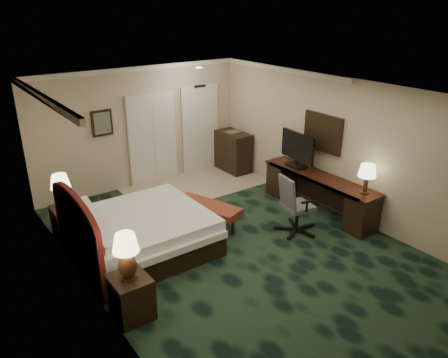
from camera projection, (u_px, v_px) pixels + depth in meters
floor at (243, 251)px, 7.50m from camera, size 5.00×7.50×0.00m
ceiling at (246, 94)px, 6.47m from camera, size 5.00×7.50×0.00m
wall_back at (141, 127)px, 9.80m from camera, size 5.00×0.00×2.70m
wall_left at (92, 221)px, 5.63m from camera, size 0.00×7.50×2.70m
wall_right at (347, 150)px, 8.34m from camera, size 0.00×7.50×2.70m
crown_molding at (246, 98)px, 6.49m from camera, size 5.00×7.50×0.10m
tile_patch at (197, 185)px, 10.16m from camera, size 3.20×1.70×0.01m
headboard at (78, 233)px, 6.66m from camera, size 0.12×2.00×1.40m
entry_door at (200, 130)px, 10.73m from camera, size 1.02×0.06×2.18m
closet_doors at (153, 139)px, 10.02m from camera, size 1.20×0.06×2.10m
wall_art at (102, 123)px, 9.19m from camera, size 0.45×0.06×0.55m
wall_mirror at (323, 133)px, 8.69m from camera, size 0.05×0.95×0.75m
bed at (143, 233)px, 7.41m from camera, size 2.09×1.94×0.66m
nightstand_near at (131, 297)px, 5.86m from camera, size 0.48×0.56×0.61m
nightstand_far at (66, 221)px, 7.91m from camera, size 0.45×0.51×0.56m
lamp_near at (127, 257)px, 5.62m from camera, size 0.43×0.43×0.66m
lamp_far at (61, 192)px, 7.63m from camera, size 0.40×0.40×0.65m
bed_bench at (207, 215)px, 8.28m from camera, size 0.88×1.42×0.45m
desk at (318, 194)px, 8.80m from camera, size 0.57×2.65×0.76m
tv at (297, 150)px, 8.99m from camera, size 0.17×0.96×0.74m
desk_lamp at (366, 179)px, 7.77m from camera, size 0.40×0.40×0.56m
desk_chair at (298, 204)px, 7.93m from camera, size 0.75×0.72×1.13m
minibar at (233, 152)px, 10.90m from camera, size 0.52×0.93×0.98m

